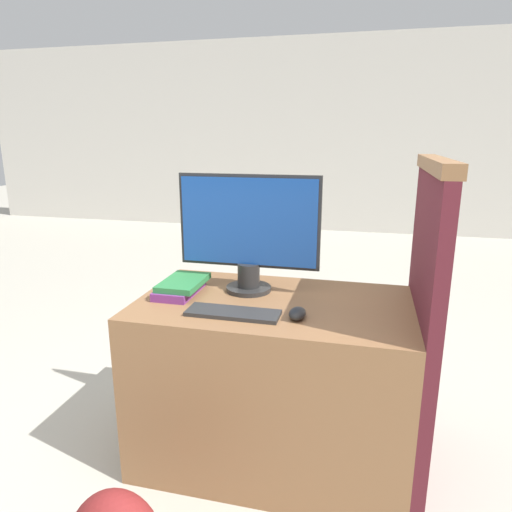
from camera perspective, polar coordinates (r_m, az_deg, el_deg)
The scene contains 8 objects.
ground_plane at distance 2.05m, azimuth -0.24°, elevation -29.07°, with size 20.00×20.00×0.00m, color #BCB7A8.
wall_back at distance 7.02m, azimuth 11.16°, elevation 14.41°, with size 12.00×0.06×2.80m.
desk at distance 2.10m, azimuth 2.12°, elevation -15.21°, with size 1.15×0.69×0.74m.
carrel_divider at distance 1.96m, azimuth 19.92°, elevation -8.26°, with size 0.07×0.74×1.34m.
monitor at distance 1.99m, azimuth -0.94°, elevation 3.04°, with size 0.63×0.20×0.52m.
keyboard at distance 1.79m, azimuth -2.88°, elevation -7.12°, with size 0.37×0.12×0.02m.
mouse at distance 1.76m, azimuth 5.20°, elevation -7.15°, with size 0.06×0.11×0.04m.
book_stack at distance 2.05m, azimuth -9.33°, elevation -3.75°, with size 0.18×0.28×0.06m.
Camera 1 is at (0.36, -1.43, 1.42)m, focal length 32.00 mm.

